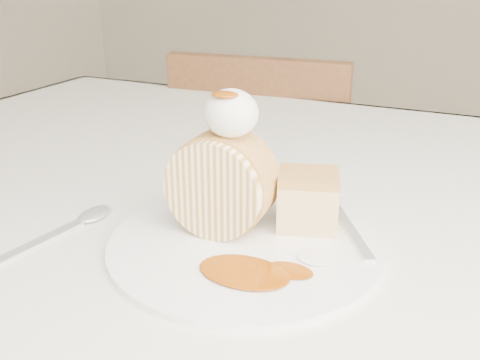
% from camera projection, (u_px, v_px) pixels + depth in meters
% --- Properties ---
extents(table, '(1.40, 0.90, 0.75)m').
position_uv_depth(table, '(301.00, 258.00, 0.67)').
color(table, beige).
rests_on(table, ground).
extents(chair_far, '(0.42, 0.42, 0.82)m').
position_uv_depth(chair_far, '(267.00, 198.00, 1.30)').
color(chair_far, brown).
rests_on(chair_far, ground).
extents(plate, '(0.33, 0.33, 0.01)m').
position_uv_depth(plate, '(245.00, 243.00, 0.51)').
color(plate, white).
rests_on(plate, table).
extents(roulade_slice, '(0.10, 0.06, 0.10)m').
position_uv_depth(roulade_slice, '(221.00, 184.00, 0.51)').
color(roulade_slice, '#FFE3B1').
rests_on(roulade_slice, plate).
extents(cake_chunk, '(0.07, 0.07, 0.05)m').
position_uv_depth(cake_chunk, '(307.00, 203.00, 0.53)').
color(cake_chunk, tan).
rests_on(cake_chunk, plate).
extents(whipped_cream, '(0.05, 0.05, 0.04)m').
position_uv_depth(whipped_cream, '(231.00, 113.00, 0.48)').
color(whipped_cream, white).
rests_on(whipped_cream, roulade_slice).
extents(caramel_drizzle, '(0.03, 0.02, 0.01)m').
position_uv_depth(caramel_drizzle, '(225.00, 88.00, 0.47)').
color(caramel_drizzle, '#8A3B05').
rests_on(caramel_drizzle, whipped_cream).
extents(caramel_pool, '(0.09, 0.07, 0.00)m').
position_uv_depth(caramel_pool, '(244.00, 272.00, 0.45)').
color(caramel_pool, '#8A3B05').
rests_on(caramel_pool, plate).
extents(fork, '(0.10, 0.14, 0.00)m').
position_uv_depth(fork, '(351.00, 232.00, 0.52)').
color(fork, silver).
rests_on(fork, plate).
extents(spoon, '(0.05, 0.16, 0.00)m').
position_uv_depth(spoon, '(27.00, 248.00, 0.51)').
color(spoon, silver).
rests_on(spoon, table).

